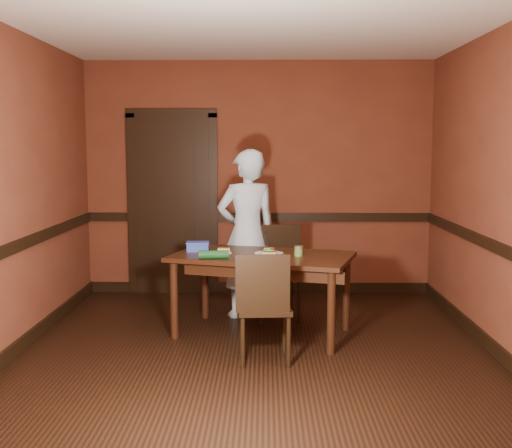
{
  "coord_description": "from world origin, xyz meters",
  "views": [
    {
      "loc": [
        0.08,
        -5.21,
        1.73
      ],
      "look_at": [
        0.0,
        0.35,
        1.05
      ],
      "focal_mm": 45.0,
      "sensor_mm": 36.0,
      "label": 1
    }
  ],
  "objects_px": {
    "person": "(247,234)",
    "food_tub": "(198,246)",
    "chair_far": "(277,273)",
    "dining_table": "(262,295)",
    "sauce_jar": "(299,251)",
    "sandwich_plate": "(269,253)",
    "cheese_saucer": "(224,251)",
    "chair_near": "(264,306)"
  },
  "relations": [
    {
      "from": "cheese_saucer",
      "to": "food_tub",
      "type": "height_order",
      "value": "food_tub"
    },
    {
      "from": "chair_far",
      "to": "food_tub",
      "type": "height_order",
      "value": "chair_far"
    },
    {
      "from": "dining_table",
      "to": "sauce_jar",
      "type": "height_order",
      "value": "sauce_jar"
    },
    {
      "from": "person",
      "to": "food_tub",
      "type": "height_order",
      "value": "person"
    },
    {
      "from": "cheese_saucer",
      "to": "food_tub",
      "type": "distance_m",
      "value": 0.28
    },
    {
      "from": "dining_table",
      "to": "food_tub",
      "type": "height_order",
      "value": "food_tub"
    },
    {
      "from": "cheese_saucer",
      "to": "sauce_jar",
      "type": "bearing_deg",
      "value": -11.54
    },
    {
      "from": "chair_far",
      "to": "sandwich_plate",
      "type": "relative_size",
      "value": 3.53
    },
    {
      "from": "chair_far",
      "to": "cheese_saucer",
      "type": "height_order",
      "value": "chair_far"
    },
    {
      "from": "sandwich_plate",
      "to": "person",
      "type": "bearing_deg",
      "value": 108.05
    },
    {
      "from": "sauce_jar",
      "to": "food_tub",
      "type": "height_order",
      "value": "sauce_jar"
    },
    {
      "from": "chair_near",
      "to": "person",
      "type": "height_order",
      "value": "person"
    },
    {
      "from": "food_tub",
      "to": "person",
      "type": "bearing_deg",
      "value": 45.05
    },
    {
      "from": "chair_near",
      "to": "sauce_jar",
      "type": "relative_size",
      "value": 9.87
    },
    {
      "from": "dining_table",
      "to": "sandwich_plate",
      "type": "bearing_deg",
      "value": -0.7
    },
    {
      "from": "chair_near",
      "to": "person",
      "type": "distance_m",
      "value": 1.44
    },
    {
      "from": "sandwich_plate",
      "to": "cheese_saucer",
      "type": "height_order",
      "value": "sandwich_plate"
    },
    {
      "from": "person",
      "to": "food_tub",
      "type": "distance_m",
      "value": 0.66
    },
    {
      "from": "chair_near",
      "to": "food_tub",
      "type": "distance_m",
      "value": 1.14
    },
    {
      "from": "dining_table",
      "to": "sandwich_plate",
      "type": "height_order",
      "value": "sandwich_plate"
    },
    {
      "from": "chair_far",
      "to": "food_tub",
      "type": "distance_m",
      "value": 0.9
    },
    {
      "from": "chair_near",
      "to": "cheese_saucer",
      "type": "height_order",
      "value": "chair_near"
    },
    {
      "from": "dining_table",
      "to": "food_tub",
      "type": "relative_size",
      "value": 7.32
    },
    {
      "from": "dining_table",
      "to": "chair_near",
      "type": "relative_size",
      "value": 1.76
    },
    {
      "from": "sauce_jar",
      "to": "chair_near",
      "type": "bearing_deg",
      "value": -115.38
    },
    {
      "from": "dining_table",
      "to": "food_tub",
      "type": "xyz_separation_m",
      "value": [
        -0.6,
        0.17,
        0.42
      ]
    },
    {
      "from": "dining_table",
      "to": "cheese_saucer",
      "type": "relative_size",
      "value": 10.8
    },
    {
      "from": "dining_table",
      "to": "sandwich_plate",
      "type": "xyz_separation_m",
      "value": [
        0.06,
        -0.02,
        0.39
      ]
    },
    {
      "from": "chair_far",
      "to": "person",
      "type": "bearing_deg",
      "value": 152.54
    },
    {
      "from": "dining_table",
      "to": "chair_near",
      "type": "distance_m",
      "value": 0.73
    },
    {
      "from": "chair_far",
      "to": "person",
      "type": "xyz_separation_m",
      "value": [
        -0.3,
        0.1,
        0.38
      ]
    },
    {
      "from": "food_tub",
      "to": "sauce_jar",
      "type": "bearing_deg",
      "value": -16.9
    },
    {
      "from": "dining_table",
      "to": "sandwich_plate",
      "type": "relative_size",
      "value": 6.03
    },
    {
      "from": "chair_far",
      "to": "sauce_jar",
      "type": "distance_m",
      "value": 0.73
    },
    {
      "from": "sandwich_plate",
      "to": "food_tub",
      "type": "height_order",
      "value": "food_tub"
    },
    {
      "from": "sandwich_plate",
      "to": "food_tub",
      "type": "bearing_deg",
      "value": 164.14
    },
    {
      "from": "chair_far",
      "to": "chair_near",
      "type": "distance_m",
      "value": 1.28
    },
    {
      "from": "dining_table",
      "to": "sauce_jar",
      "type": "bearing_deg",
      "value": 2.87
    },
    {
      "from": "cheese_saucer",
      "to": "food_tub",
      "type": "xyz_separation_m",
      "value": [
        -0.25,
        0.11,
        0.03
      ]
    },
    {
      "from": "sauce_jar",
      "to": "cheese_saucer",
      "type": "xyz_separation_m",
      "value": [
        -0.68,
        0.14,
        -0.03
      ]
    },
    {
      "from": "sandwich_plate",
      "to": "sauce_jar",
      "type": "bearing_deg",
      "value": -13.14
    },
    {
      "from": "sandwich_plate",
      "to": "dining_table",
      "type": "bearing_deg",
      "value": 162.45
    }
  ]
}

